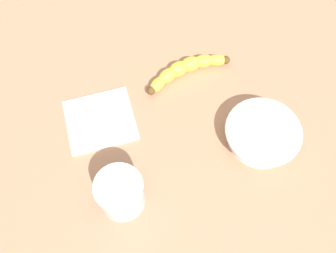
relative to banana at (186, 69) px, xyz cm
name	(u,v)px	position (x,y,z in cm)	size (l,w,h in cm)	color
wooden_tabletop	(160,113)	(-9.87, -6.49, -3.23)	(120.00, 120.00, 3.00)	#A67457
banana	(186,69)	(0.00, 0.00, 0.00)	(21.48, 5.97, 3.45)	yellow
smoothie_glass	(121,193)	(-25.32, -22.18, 2.47)	(9.27, 9.27, 8.51)	silver
ceramic_bowl	(262,134)	(6.51, -22.68, 1.18)	(16.11, 16.11, 4.89)	white
folded_napkin	(100,120)	(-22.99, -3.37, -1.43)	(14.79, 13.81, 0.60)	white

